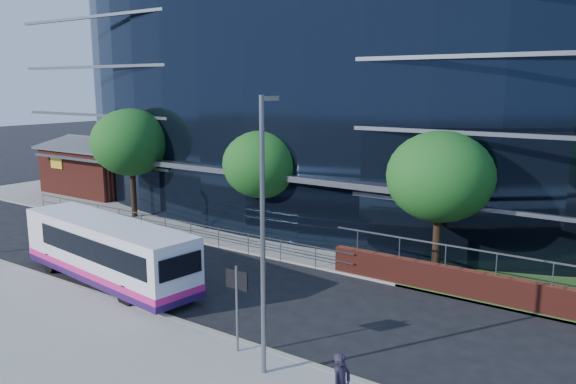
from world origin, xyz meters
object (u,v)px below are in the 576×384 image
Objects in this scene: brick_pavilion at (103,168)px; tree_far_b at (262,164)px; streetlight_east at (263,230)px; city_bus at (109,251)px; street_sign at (237,291)px; tree_far_c at (440,177)px; tree_far_a at (131,142)px.

tree_far_b is (19.00, -4.00, 2.27)m from brick_pavilion.
tree_far_b is at bearing 127.63° from streetlight_east.
streetlight_east is at bearing -6.96° from city_bus.
city_bus is at bearing 166.46° from streetlight_east.
tree_far_c is (2.50, 10.59, 2.39)m from street_sign.
tree_far_a is 20.00m from tree_far_c.
tree_far_a reaches higher than tree_far_b.
streetlight_east is 0.78× the size of city_bus.
tree_far_b is 0.93× the size of tree_far_c.
tree_far_c is at bearing -8.82° from brick_pavilion.
city_bus is at bearing -44.76° from tree_far_a.
tree_far_c is at bearing 44.44° from city_bus.
tree_far_c is 11.22m from streetlight_east.
street_sign is 2.80m from streetlight_east.
tree_far_a reaches higher than city_bus.
streetlight_east is at bearing -21.36° from street_sign.
tree_far_a is 0.87× the size of streetlight_east.
street_sign is at bearing -5.55° from city_bus.
streetlight_east reaches higher than tree_far_b.
street_sign reaches higher than city_bus.
tree_far_b is 10.02m from tree_far_c.
tree_far_a reaches higher than tree_far_c.
city_bus is (-8.71, 1.87, -0.70)m from street_sign.
brick_pavilion is at bearing 149.98° from city_bus.
tree_far_c is 0.63× the size of city_bus.
tree_far_c is at bearing 0.00° from tree_far_a.
tree_far_b is at bearing 2.86° from tree_far_a.
tree_far_b is at bearing 124.08° from street_sign.
street_sign is 0.46× the size of tree_far_b.
brick_pavilion is at bearing 150.76° from streetlight_east.
streetlight_east is (-1.00, -11.17, -0.10)m from tree_far_c.
tree_far_b reaches higher than street_sign.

